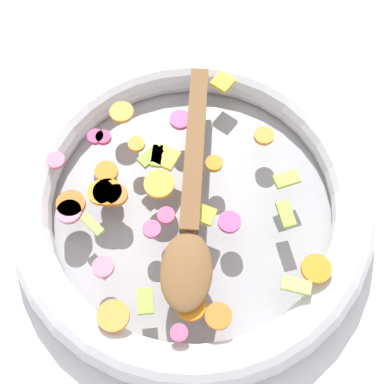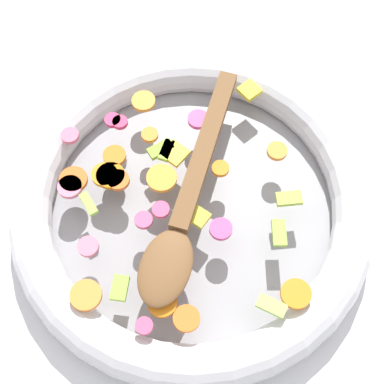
# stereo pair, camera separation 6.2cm
# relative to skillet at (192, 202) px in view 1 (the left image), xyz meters

# --- Properties ---
(ground_plane) EXTENTS (4.00, 4.00, 0.00)m
(ground_plane) POSITION_rel_skillet_xyz_m (0.00, 0.00, -0.02)
(ground_plane) COLOR silver
(skillet) EXTENTS (0.44, 0.44, 0.05)m
(skillet) POSITION_rel_skillet_xyz_m (0.00, 0.00, 0.00)
(skillet) COLOR gray
(skillet) RESTS_ON ground_plane
(chopped_vegetables) EXTENTS (0.34, 0.35, 0.01)m
(chopped_vegetables) POSITION_rel_skillet_xyz_m (-0.04, 0.01, 0.03)
(chopped_vegetables) COLOR orange
(chopped_vegetables) RESTS_ON skillet
(wooden_spoon) EXTENTS (0.26, 0.23, 0.01)m
(wooden_spoon) POSITION_rel_skillet_xyz_m (-0.02, -0.02, 0.04)
(wooden_spoon) COLOR brown
(wooden_spoon) RESTS_ON chopped_vegetables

